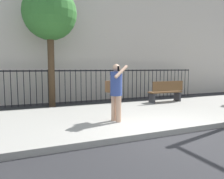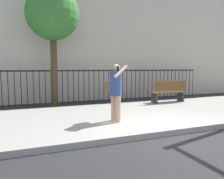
# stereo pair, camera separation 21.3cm
# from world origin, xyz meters

# --- Properties ---
(ground_plane) EXTENTS (60.00, 60.00, 0.00)m
(ground_plane) POSITION_xyz_m (0.00, 0.00, 0.00)
(ground_plane) COLOR #28282B
(sidewalk) EXTENTS (28.00, 4.40, 0.15)m
(sidewalk) POSITION_xyz_m (0.00, 2.20, 0.07)
(sidewalk) COLOR #9E9B93
(sidewalk) RESTS_ON ground
(building_facade) EXTENTS (28.00, 4.00, 10.27)m
(building_facade) POSITION_xyz_m (0.00, 8.50, 5.13)
(building_facade) COLOR beige
(building_facade) RESTS_ON ground
(iron_fence) EXTENTS (12.03, 0.04, 1.60)m
(iron_fence) POSITION_xyz_m (0.00, 5.90, 1.02)
(iron_fence) COLOR black
(iron_fence) RESTS_ON ground
(pedestrian_on_phone) EXTENTS (0.52, 0.71, 1.64)m
(pedestrian_on_phone) POSITION_xyz_m (-0.88, 1.37, 1.10)
(pedestrian_on_phone) COLOR tan
(pedestrian_on_phone) RESTS_ON sidewalk
(street_bench) EXTENTS (1.60, 0.45, 0.95)m
(street_bench) POSITION_xyz_m (2.66, 3.65, 0.65)
(street_bench) COLOR brown
(street_bench) RESTS_ON sidewalk
(street_tree_near) EXTENTS (2.23, 2.23, 5.06)m
(street_tree_near) POSITION_xyz_m (-2.10, 5.28, 3.90)
(street_tree_near) COLOR #4C3823
(street_tree_near) RESTS_ON ground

